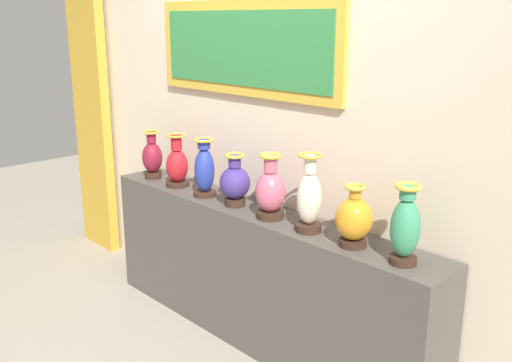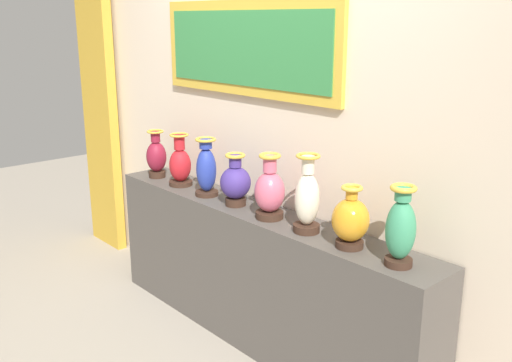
{
  "view_description": "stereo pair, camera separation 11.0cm",
  "coord_description": "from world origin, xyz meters",
  "px_view_note": "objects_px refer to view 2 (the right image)",
  "views": [
    {
      "loc": [
        2.31,
        -2.21,
        1.93
      ],
      "look_at": [
        0.0,
        0.0,
        1.02
      ],
      "focal_mm": 40.51,
      "sensor_mm": 36.0,
      "label": 1
    },
    {
      "loc": [
        2.38,
        -2.13,
        1.93
      ],
      "look_at": [
        0.0,
        0.0,
        1.02
      ],
      "focal_mm": 40.51,
      "sensor_mm": 36.0,
      "label": 2
    }
  ],
  "objects_px": {
    "vase_crimson": "(180,164)",
    "vase_rose": "(270,191)",
    "vase_indigo": "(235,182)",
    "vase_burgundy": "(156,156)",
    "vase_jade": "(401,229)",
    "vase_ivory": "(307,199)",
    "vase_amber": "(350,220)",
    "vase_cobalt": "(206,169)"
  },
  "relations": [
    {
      "from": "vase_crimson",
      "to": "vase_cobalt",
      "type": "relative_size",
      "value": 0.95
    },
    {
      "from": "vase_cobalt",
      "to": "vase_amber",
      "type": "height_order",
      "value": "vase_cobalt"
    },
    {
      "from": "vase_cobalt",
      "to": "vase_ivory",
      "type": "height_order",
      "value": "vase_ivory"
    },
    {
      "from": "vase_indigo",
      "to": "vase_burgundy",
      "type": "bearing_deg",
      "value": -179.56
    },
    {
      "from": "vase_rose",
      "to": "vase_amber",
      "type": "height_order",
      "value": "vase_rose"
    },
    {
      "from": "vase_burgundy",
      "to": "vase_ivory",
      "type": "height_order",
      "value": "vase_ivory"
    },
    {
      "from": "vase_burgundy",
      "to": "vase_crimson",
      "type": "distance_m",
      "value": 0.28
    },
    {
      "from": "vase_rose",
      "to": "vase_amber",
      "type": "bearing_deg",
      "value": -0.14
    },
    {
      "from": "vase_ivory",
      "to": "vase_jade",
      "type": "bearing_deg",
      "value": -0.29
    },
    {
      "from": "vase_crimson",
      "to": "vase_rose",
      "type": "xyz_separation_m",
      "value": [
        0.88,
        -0.01,
        0.01
      ]
    },
    {
      "from": "vase_indigo",
      "to": "vase_amber",
      "type": "relative_size",
      "value": 1.01
    },
    {
      "from": "vase_amber",
      "to": "vase_jade",
      "type": "bearing_deg",
      "value": -0.85
    },
    {
      "from": "vase_cobalt",
      "to": "vase_jade",
      "type": "xyz_separation_m",
      "value": [
        1.44,
        -0.01,
        0.01
      ]
    },
    {
      "from": "vase_ivory",
      "to": "vase_amber",
      "type": "distance_m",
      "value": 0.29
    },
    {
      "from": "vase_jade",
      "to": "vase_burgundy",
      "type": "bearing_deg",
      "value": 179.84
    },
    {
      "from": "vase_jade",
      "to": "vase_ivory",
      "type": "bearing_deg",
      "value": 179.71
    },
    {
      "from": "vase_crimson",
      "to": "vase_cobalt",
      "type": "distance_m",
      "value": 0.3
    },
    {
      "from": "vase_cobalt",
      "to": "vase_indigo",
      "type": "relative_size",
      "value": 1.16
    },
    {
      "from": "vase_indigo",
      "to": "vase_jade",
      "type": "height_order",
      "value": "vase_jade"
    },
    {
      "from": "vase_rose",
      "to": "vase_jade",
      "type": "distance_m",
      "value": 0.86
    },
    {
      "from": "vase_ivory",
      "to": "vase_amber",
      "type": "xyz_separation_m",
      "value": [
        0.29,
        0.0,
        -0.04
      ]
    },
    {
      "from": "vase_cobalt",
      "to": "vase_ivory",
      "type": "bearing_deg",
      "value": -0.16
    },
    {
      "from": "vase_rose",
      "to": "vase_jade",
      "type": "xyz_separation_m",
      "value": [
        0.86,
        -0.01,
        0.02
      ]
    },
    {
      "from": "vase_burgundy",
      "to": "vase_jade",
      "type": "distance_m",
      "value": 2.02
    },
    {
      "from": "vase_burgundy",
      "to": "vase_rose",
      "type": "distance_m",
      "value": 1.16
    },
    {
      "from": "vase_burgundy",
      "to": "vase_amber",
      "type": "height_order",
      "value": "vase_burgundy"
    },
    {
      "from": "vase_burgundy",
      "to": "vase_crimson",
      "type": "xyz_separation_m",
      "value": [
        0.28,
        0.01,
        -0.01
      ]
    },
    {
      "from": "vase_crimson",
      "to": "vase_ivory",
      "type": "bearing_deg",
      "value": -0.52
    },
    {
      "from": "vase_rose",
      "to": "vase_amber",
      "type": "xyz_separation_m",
      "value": [
        0.57,
        -0.0,
        -0.02
      ]
    },
    {
      "from": "vase_burgundy",
      "to": "vase_jade",
      "type": "height_order",
      "value": "vase_jade"
    },
    {
      "from": "vase_indigo",
      "to": "vase_rose",
      "type": "xyz_separation_m",
      "value": [
        0.3,
        -0.01,
        0.01
      ]
    },
    {
      "from": "vase_cobalt",
      "to": "vase_crimson",
      "type": "bearing_deg",
      "value": 178.43
    },
    {
      "from": "vase_crimson",
      "to": "vase_cobalt",
      "type": "bearing_deg",
      "value": -1.57
    },
    {
      "from": "vase_indigo",
      "to": "vase_amber",
      "type": "bearing_deg",
      "value": -0.51
    },
    {
      "from": "vase_burgundy",
      "to": "vase_jade",
      "type": "bearing_deg",
      "value": -0.16
    },
    {
      "from": "vase_crimson",
      "to": "vase_rose",
      "type": "height_order",
      "value": "vase_rose"
    },
    {
      "from": "vase_rose",
      "to": "vase_indigo",
      "type": "bearing_deg",
      "value": 178.79
    },
    {
      "from": "vase_cobalt",
      "to": "vase_amber",
      "type": "relative_size",
      "value": 1.18
    },
    {
      "from": "vase_burgundy",
      "to": "vase_indigo",
      "type": "height_order",
      "value": "vase_burgundy"
    },
    {
      "from": "vase_crimson",
      "to": "vase_indigo",
      "type": "height_order",
      "value": "vase_crimson"
    },
    {
      "from": "vase_amber",
      "to": "vase_crimson",
      "type": "bearing_deg",
      "value": 179.64
    },
    {
      "from": "vase_indigo",
      "to": "vase_rose",
      "type": "height_order",
      "value": "vase_rose"
    }
  ]
}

